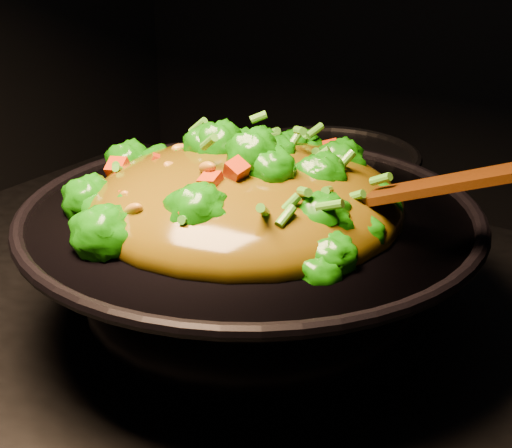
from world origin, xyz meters
The scene contains 4 objects.
wok centered at (-0.07, 0.06, 0.96)m, with size 0.44×0.44×0.12m, color black, non-canonical shape.
stir_fry centered at (-0.08, 0.06, 1.08)m, with size 0.31×0.31×0.11m, color #146A07, non-canonical shape.
spatula centered at (0.08, 0.09, 1.07)m, with size 0.29×0.04×0.01m, color #3B1707.
back_pot centered at (-0.11, 0.27, 0.96)m, with size 0.22×0.22×0.12m, color black.
Camera 1 is at (0.34, -0.52, 1.33)m, focal length 55.00 mm.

